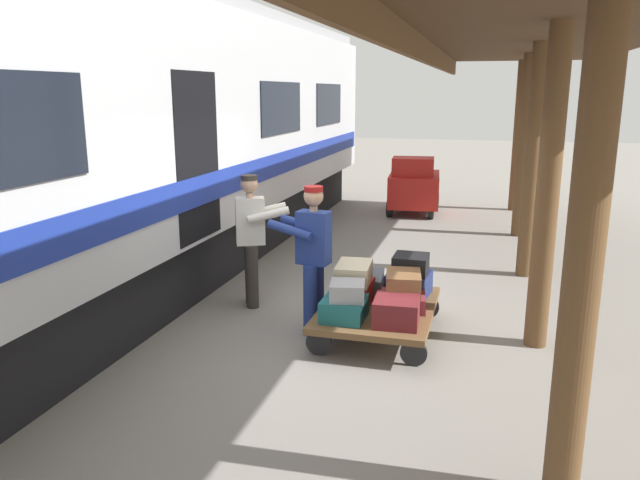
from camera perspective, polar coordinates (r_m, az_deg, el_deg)
The scene contains 17 objects.
ground_plane at distance 7.44m, azimuth 2.59°, elevation -7.89°, with size 60.00×60.00×0.00m, color gray.
platform_canopy at distance 6.80m, azimuth 20.84°, elevation 17.13°, with size 3.20×17.30×3.56m.
train_car at distance 8.35m, azimuth -20.57°, elevation 8.19°, with size 3.02×17.80×4.00m.
luggage_cart at distance 7.09m, azimuth 5.36°, elevation -6.47°, with size 1.27×1.78×0.35m.
suitcase_teal_softside at distance 6.64m, azimuth 2.24°, elevation -6.34°, with size 0.45×0.50×0.23m, color #1E666B.
suitcase_maroon_trunk at distance 6.54m, azimuth 7.07°, elevation -6.53°, with size 0.46×0.49×0.28m, color maroon.
suitcase_slate_roller at distance 7.55m, azimuth 3.93°, elevation -3.92°, with size 0.49×0.63×0.22m, color #4C515B.
suitcase_burgundy_valise at distance 7.01m, azimuth 7.65°, elevation -5.61°, with size 0.49×0.46×0.17m, color maroon.
suitcase_navy_fabric at distance 7.45m, azimuth 8.18°, elevation -4.02°, with size 0.47×0.52×0.28m, color navy.
suitcase_red_plastic at distance 7.09m, azimuth 3.14°, elevation -4.91°, with size 0.38×0.55×0.26m, color #AD231E.
suitcase_brown_leather at distance 6.92m, azimuth 7.69°, elevation -4.03°, with size 0.38×0.52×0.25m, color brown.
suitcase_black_hardshell at distance 7.36m, azimuth 8.37°, elevation -2.23°, with size 0.40×0.42×0.22m, color black.
suitcase_cream_canvas at distance 7.02m, azimuth 3.13°, elevation -3.04°, with size 0.37×0.56×0.22m, color beige.
suitcase_gray_aluminum at distance 6.55m, azimuth 2.55°, elevation -4.71°, with size 0.36×0.38×0.19m, color #9EA0A5.
porter_in_overalls at distance 6.99m, azimuth -0.74°, elevation -1.32°, with size 0.70×0.49×1.70m.
porter_by_door at distance 7.92m, azimuth -6.28°, elevation 0.39°, with size 0.74×0.61×1.70m.
baggage_tug at distance 14.21m, azimuth 8.66°, elevation 4.94°, with size 1.24×1.79×1.30m.
Camera 1 is at (-1.51, 6.76, 2.72)m, focal length 34.69 mm.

